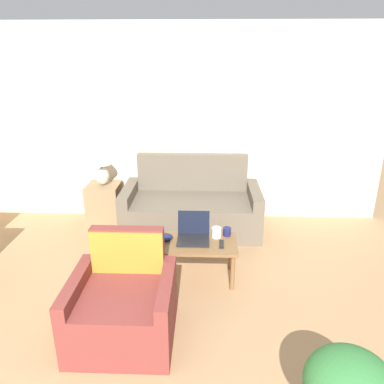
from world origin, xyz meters
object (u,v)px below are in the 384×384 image
object	(u,v)px
laptop	(193,234)
couch	(192,208)
cup_white	(227,232)
tv_remote	(222,244)
coffee_table	(193,247)
armchair	(124,306)
cup_yellow	(160,242)
snack_bowl	(165,237)
table_lamp	(101,163)
cup_navy	(216,232)

from	to	relation	value
laptop	couch	bearing A→B (deg)	93.15
cup_white	tv_remote	xyz separation A→B (m)	(-0.06, -0.21, -0.03)
couch	tv_remote	xyz separation A→B (m)	(0.35, -1.25, 0.15)
couch	coffee_table	world-z (taller)	couch
armchair	cup_yellow	size ratio (longest dim) A/B	8.00
armchair	snack_bowl	xyz separation A→B (m)	(0.25, 0.90, 0.17)
coffee_table	cup_yellow	xyz separation A→B (m)	(-0.32, -0.11, 0.11)
laptop	cup_yellow	bearing A→B (deg)	-150.56
cup_white	couch	bearing A→B (deg)	111.61
coffee_table	table_lamp	bearing A→B (deg)	133.57
cup_yellow	tv_remote	bearing A→B (deg)	5.81
cup_yellow	snack_bowl	bearing A→B (deg)	80.50
cup_white	laptop	bearing A→B (deg)	-165.08
coffee_table	laptop	xyz separation A→B (m)	(0.00, 0.07, 0.11)
armchair	tv_remote	size ratio (longest dim) A/B	5.60
cup_yellow	tv_remote	world-z (taller)	cup_yellow
cup_yellow	cup_white	world-z (taller)	cup_yellow
couch	tv_remote	distance (m)	1.31
laptop	tv_remote	bearing A→B (deg)	-22.54
laptop	snack_bowl	bearing A→B (deg)	-176.98
cup_white	snack_bowl	world-z (taller)	cup_white
coffee_table	tv_remote	xyz separation A→B (m)	(0.29, -0.05, 0.06)
coffee_table	tv_remote	size ratio (longest dim) A/B	5.92
laptop	cup_navy	xyz separation A→B (m)	(0.24, 0.05, -0.01)
snack_bowl	tv_remote	distance (m)	0.59
armchair	laptop	bearing A→B (deg)	59.50
cup_navy	cup_yellow	bearing A→B (deg)	-157.26
coffee_table	cup_yellow	world-z (taller)	cup_yellow
armchair	coffee_table	world-z (taller)	armchair
couch	coffee_table	bearing A→B (deg)	-87.16
tv_remote	laptop	bearing A→B (deg)	157.46
armchair	snack_bowl	distance (m)	0.95
armchair	tv_remote	xyz separation A→B (m)	(0.83, 0.80, 0.16)
cup_white	snack_bowl	size ratio (longest dim) A/B	0.56
coffee_table	couch	bearing A→B (deg)	92.84
cup_yellow	cup_navy	bearing A→B (deg)	22.74
table_lamp	coffee_table	bearing A→B (deg)	-46.43
couch	cup_navy	distance (m)	1.13
tv_remote	cup_navy	bearing A→B (deg)	105.42
cup_yellow	snack_bowl	xyz separation A→B (m)	(0.03, 0.16, -0.03)
cup_yellow	cup_white	xyz separation A→B (m)	(0.67, 0.27, -0.01)
cup_navy	snack_bowl	distance (m)	0.53
coffee_table	cup_yellow	distance (m)	0.35
table_lamp	tv_remote	xyz separation A→B (m)	(1.55, -1.37, -0.43)
cup_yellow	tv_remote	size ratio (longest dim) A/B	0.70
table_lamp	cup_navy	distance (m)	1.96
table_lamp	couch	bearing A→B (deg)	-5.89
couch	cup_yellow	distance (m)	1.35
tv_remote	coffee_table	bearing A→B (deg)	169.85
couch	cup_navy	world-z (taller)	couch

